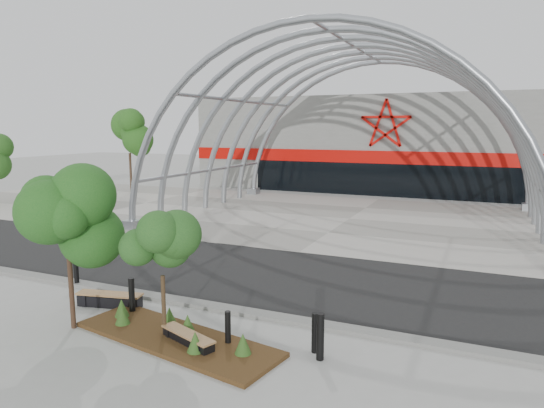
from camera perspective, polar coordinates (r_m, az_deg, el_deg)
name	(u,v)px	position (r m, az deg, el deg)	size (l,w,h in m)	color
ground	(220,306)	(15.30, -6.17, -11.86)	(140.00, 140.00, 0.00)	#9C9C97
road	(267,274)	(18.24, -0.64, -8.29)	(140.00, 7.00, 0.02)	black
forecourt	(349,219)	(29.28, 9.09, -1.75)	(60.00, 17.00, 0.04)	gray
kerb	(216,307)	(15.07, -6.66, -11.95)	(60.00, 0.50, 0.12)	slate
arena_building	(401,143)	(46.39, 14.90, 6.95)	(34.00, 15.24, 8.00)	slate
vault_canopy	(349,219)	(29.28, 9.09, -1.75)	(20.80, 15.80, 20.36)	#92979C
planting_bed	(174,334)	(13.22, -11.44, -14.76)	(6.06, 2.82, 0.62)	#30230D
street_tree_0	(67,220)	(13.92, -23.01, -1.80)	(1.83, 1.83, 4.17)	black
street_tree_1	(162,250)	(12.68, -12.86, -5.30)	(1.39, 1.39, 3.28)	#312512
bench_0	(110,300)	(15.91, -18.55, -10.65)	(2.09, 0.89, 0.43)	black
bench_1	(188,340)	(12.74, -9.86, -15.49)	(1.79, 0.98, 0.37)	black
bollard_0	(76,271)	(18.16, -22.05, -7.37)	(0.17, 0.17, 1.04)	black
bollard_1	(132,296)	(14.97, -16.17, -10.40)	(0.18, 0.18, 1.11)	black
bollard_2	(228,329)	(12.52, -5.21, -14.44)	(0.15, 0.15, 0.93)	black
bollard_3	(320,337)	(11.85, 5.70, -15.27)	(0.18, 0.18, 1.15)	black
bollard_4	(315,333)	(12.22, 5.06, -14.86)	(0.16, 0.16, 1.00)	black
bg_tree_0	(129,137)	(42.27, -16.47, 7.59)	(3.00, 3.00, 6.45)	black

